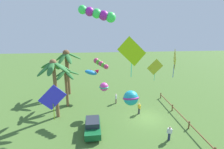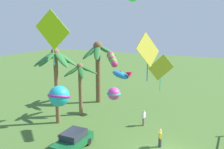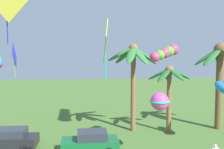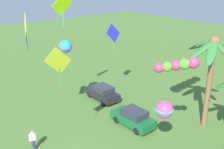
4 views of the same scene
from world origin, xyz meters
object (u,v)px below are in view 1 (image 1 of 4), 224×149
object	(u,v)px
palm_tree_1	(54,73)
spectator_1	(139,108)
kite_tube_0	(98,14)
palm_tree_2	(67,62)
kite_diamond_1	(175,60)
kite_diamond_5	(155,67)
palm_tree_0	(66,78)
kite_diamond_2	(132,52)
kite_ball_7	(104,87)
kite_ball_8	(131,98)
kite_tube_4	(100,63)
parked_car_1	(93,126)
kite_fish_3	(92,72)
kite_diamond_6	(53,98)
spectator_2	(169,133)
spectator_0	(116,98)

from	to	relation	value
palm_tree_1	spectator_1	world-z (taller)	palm_tree_1
kite_tube_0	palm_tree_2	bearing A→B (deg)	43.56
kite_diamond_1	kite_diamond_5	size ratio (longest dim) A/B	1.04
palm_tree_0	palm_tree_1	bearing A→B (deg)	165.23
spectator_1	kite_diamond_2	world-z (taller)	kite_diamond_2
kite_ball_7	kite_ball_8	xyz separation A→B (m)	(-9.68, -1.53, 2.58)
kite_diamond_2	kite_tube_4	xyz separation A→B (m)	(10.34, 1.85, -2.93)
parked_car_1	kite_tube_4	xyz separation A→B (m)	(4.86, -1.13, 6.14)
spectator_1	kite_fish_3	distance (m)	9.63
kite_tube_0	kite_ball_8	size ratio (longest dim) A/B	3.31
palm_tree_1	parked_car_1	bearing A→B (deg)	-130.15
parked_car_1	kite_tube_0	distance (m)	13.77
palm_tree_0	spectator_1	size ratio (longest dim) A/B	3.68
palm_tree_1	kite_tube_0	distance (m)	9.29
palm_tree_2	kite_diamond_2	size ratio (longest dim) A/B	2.78
kite_diamond_6	kite_tube_4	bearing A→B (deg)	-19.14
palm_tree_2	spectator_2	xyz separation A→B (m)	(-13.94, -12.29, -4.91)
spectator_2	kite_tube_0	world-z (taller)	kite_tube_0
palm_tree_1	kite_diamond_6	xyz separation A→B (m)	(-9.46, -2.09, 0.73)
kite_tube_4	kite_ball_7	size ratio (longest dim) A/B	1.28
palm_tree_1	palm_tree_2	world-z (taller)	palm_tree_2
kite_tube_0	kite_diamond_5	distance (m)	9.97
spectator_0	kite_tube_0	xyz separation A→B (m)	(-1.03, 2.46, 12.23)
kite_diamond_1	kite_diamond_5	distance (m)	3.97
palm_tree_1	kite_tube_4	distance (m)	5.88
parked_car_1	kite_tube_0	world-z (taller)	kite_tube_0
parked_car_1	kite_tube_0	xyz separation A→B (m)	(6.11, -1.04, 12.29)
spectator_2	spectator_1	bearing A→B (deg)	16.73
kite_diamond_6	kite_ball_8	world-z (taller)	kite_diamond_6
palm_tree_2	kite_diamond_6	world-z (taller)	palm_tree_2
palm_tree_1	kite_diamond_5	xyz separation A→B (m)	(-3.38, -11.49, 1.26)
palm_tree_0	spectator_2	size ratio (longest dim) A/B	3.68
spectator_1	kite_tube_0	world-z (taller)	kite_tube_0
palm_tree_1	kite_diamond_2	xyz separation A→B (m)	(-9.34, -7.57, 3.83)
palm_tree_1	kite_diamond_2	world-z (taller)	kite_diamond_2
kite_tube_4	kite_diamond_5	distance (m)	7.25
spectator_0	kite_diamond_6	xyz separation A→B (m)	(-12.73, 6.00, 5.91)
spectator_1	kite_diamond_6	world-z (taller)	kite_diamond_6
kite_tube_0	kite_ball_7	size ratio (longest dim) A/B	2.67
spectator_1	kite_fish_3	xyz separation A→B (m)	(6.23, 6.40, 3.59)
palm_tree_2	parked_car_1	world-z (taller)	palm_tree_2
palm_tree_1	kite_ball_7	world-z (taller)	palm_tree_1
spectator_0	kite_ball_8	distance (m)	13.61
palm_tree_1	spectator_1	size ratio (longest dim) A/B	4.87
palm_tree_0	kite_fish_3	world-z (taller)	palm_tree_0
kite_diamond_2	kite_diamond_6	size ratio (longest dim) A/B	1.05
palm_tree_0	kite_tube_4	bearing A→B (deg)	-112.31
kite_tube_4	kite_ball_8	size ratio (longest dim) A/B	1.59
kite_tube_0	kite_diamond_2	xyz separation A→B (m)	(-11.58, -1.94, -3.22)
spectator_0	kite_ball_8	size ratio (longest dim) A/B	1.10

